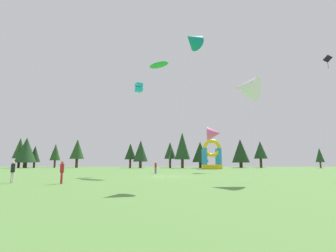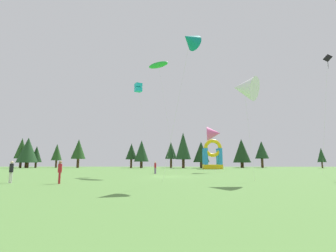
# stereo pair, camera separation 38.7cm
# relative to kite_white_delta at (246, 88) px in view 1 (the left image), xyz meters

# --- Properties ---
(ground_plane) EXTENTS (120.00, 120.00, 0.00)m
(ground_plane) POSITION_rel_kite_white_delta_xyz_m (-7.43, 7.77, -8.36)
(ground_plane) COLOR #5B8C42
(kite_white_delta) EXTENTS (3.27, 3.23, 9.66)m
(kite_white_delta) POSITION_rel_kite_white_delta_xyz_m (0.00, 0.00, 0.00)
(kite_white_delta) COLOR white
(kite_white_delta) RESTS_ON ground_plane
(kite_teal_delta) EXTENTS (3.45, 3.53, 12.80)m
(kite_teal_delta) POSITION_rel_kite_white_delta_xyz_m (-5.01, -2.15, 3.62)
(kite_teal_delta) COLOR #0C7F7A
(kite_teal_delta) RESTS_ON ground_plane
(kite_black_diamond) EXTENTS (0.78, 4.34, 15.06)m
(kite_black_diamond) POSITION_rel_kite_white_delta_xyz_m (12.93, 8.13, 6.08)
(kite_black_diamond) COLOR black
(kite_black_diamond) RESTS_ON ground_plane
(kite_cyan_box) EXTENTS (3.03, 4.52, 12.71)m
(kite_cyan_box) POSITION_rel_kite_white_delta_xyz_m (-11.41, 11.74, 3.74)
(kite_cyan_box) COLOR #19B7CC
(kite_cyan_box) RESTS_ON ground_plane
(kite_green_parafoil) EXTENTS (4.19, 2.80, 15.68)m
(kite_green_parafoil) POSITION_rel_kite_white_delta_xyz_m (-8.58, 11.26, 6.87)
(kite_green_parafoil) COLOR green
(kite_green_parafoil) RESTS_ON ground_plane
(kite_pink_delta) EXTENTS (2.47, 3.49, 7.61)m
(kite_pink_delta) POSITION_rel_kite_white_delta_xyz_m (0.15, 18.92, -1.99)
(kite_pink_delta) COLOR #EA599E
(kite_pink_delta) RESTS_ON ground_plane
(person_midfield) EXTENTS (0.42, 0.42, 1.78)m
(person_midfield) POSITION_rel_kite_white_delta_xyz_m (-9.15, 14.63, -7.30)
(person_midfield) COLOR #724C8C
(person_midfield) RESTS_ON ground_plane
(person_near_camera) EXTENTS (0.36, 0.36, 1.80)m
(person_near_camera) POSITION_rel_kite_white_delta_xyz_m (-19.87, -1.47, -7.29)
(person_near_camera) COLOR silver
(person_near_camera) RESTS_ON ground_plane
(person_left_edge) EXTENTS (0.43, 0.43, 1.80)m
(person_left_edge) POSITION_rel_kite_white_delta_xyz_m (-15.54, -2.04, -7.29)
(person_left_edge) COLOR #B21E26
(person_left_edge) RESTS_ON ground_plane
(inflatable_yellow_castle) EXTENTS (4.56, 3.80, 7.21)m
(inflatable_yellow_castle) POSITION_rel_kite_white_delta_xyz_m (3.08, 39.66, -5.58)
(inflatable_yellow_castle) COLOR yellow
(inflatable_yellow_castle) RESTS_ON ground_plane
(tree_row_0) EXTENTS (3.70, 3.70, 8.60)m
(tree_row_0) POSITION_rel_kite_white_delta_xyz_m (-50.68, 48.95, -2.78)
(tree_row_0) COLOR #4C331E
(tree_row_0) RESTS_ON ground_plane
(tree_row_1) EXTENTS (5.71, 5.71, 8.67)m
(tree_row_1) POSITION_rel_kite_white_delta_xyz_m (-48.56, 48.49, -3.30)
(tree_row_1) COLOR #4C331E
(tree_row_1) RESTS_ON ground_plane
(tree_row_2) EXTENTS (3.16, 3.16, 6.44)m
(tree_row_2) POSITION_rel_kite_white_delta_xyz_m (-47.45, 51.16, -4.37)
(tree_row_2) COLOR #4C331E
(tree_row_2) RESTS_ON ground_plane
(tree_row_3) EXTENTS (3.01, 3.01, 7.09)m
(tree_row_3) POSITION_rel_kite_white_delta_xyz_m (-41.49, 51.49, -3.79)
(tree_row_3) COLOR #4C331E
(tree_row_3) RESTS_ON ground_plane
(tree_row_4) EXTENTS (4.15, 4.15, 8.42)m
(tree_row_4) POSITION_rel_kite_white_delta_xyz_m (-34.91, 51.37, -2.91)
(tree_row_4) COLOR #4C331E
(tree_row_4) RESTS_ON ground_plane
(tree_row_5) EXTENTS (3.29, 3.29, 7.02)m
(tree_row_5) POSITION_rel_kite_white_delta_xyz_m (-18.79, 49.84, -3.70)
(tree_row_5) COLOR #4C331E
(tree_row_5) RESTS_ON ground_plane
(tree_row_6) EXTENTS (4.18, 4.18, 7.84)m
(tree_row_6) POSITION_rel_kite_white_delta_xyz_m (-15.69, 48.72, -3.59)
(tree_row_6) COLOR #4C331E
(tree_row_6) RESTS_ON ground_plane
(tree_row_7) EXTENTS (3.51, 3.51, 7.49)m
(tree_row_7) POSITION_rel_kite_white_delta_xyz_m (-7.28, 50.67, -3.39)
(tree_row_7) COLOR #4C331E
(tree_row_7) RESTS_ON ground_plane
(tree_row_8) EXTENTS (4.32, 4.32, 10.05)m
(tree_row_8) POSITION_rel_kite_white_delta_xyz_m (-3.80, 48.21, -2.19)
(tree_row_8) COLOR #4C331E
(tree_row_8) RESTS_ON ground_plane
(tree_row_9) EXTENTS (4.59, 4.59, 7.39)m
(tree_row_9) POSITION_rel_kite_white_delta_xyz_m (1.24, 48.09, -3.89)
(tree_row_9) COLOR #4C331E
(tree_row_9) RESTS_ON ground_plane
(tree_row_10) EXTENTS (5.09, 5.09, 8.44)m
(tree_row_10) POSITION_rel_kite_white_delta_xyz_m (13.52, 51.66, -3.42)
(tree_row_10) COLOR #4C331E
(tree_row_10) RESTS_ON ground_plane
(tree_row_11) EXTENTS (3.91, 3.91, 7.87)m
(tree_row_11) POSITION_rel_kite_white_delta_xyz_m (19.63, 52.37, -3.16)
(tree_row_11) COLOR #4C331E
(tree_row_11) RESTS_ON ground_plane
(tree_row_12) EXTENTS (2.28, 2.28, 5.66)m
(tree_row_12) POSITION_rel_kite_white_delta_xyz_m (35.01, 48.93, -4.76)
(tree_row_12) COLOR #4C331E
(tree_row_12) RESTS_ON ground_plane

